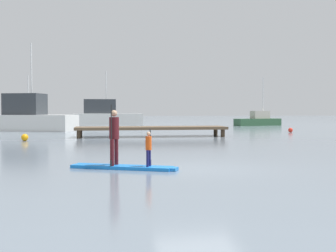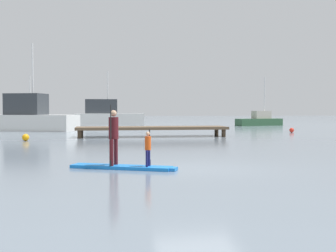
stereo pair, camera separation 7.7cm
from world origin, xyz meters
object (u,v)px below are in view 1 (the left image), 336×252
Objects in this scene: paddler_child_solo at (149,147)px; mooring_buoy_mid at (25,137)px; motor_boat_small_navy at (106,116)px; paddleboard_near at (124,167)px; mooring_buoy_near at (290,130)px; paddler_adult at (114,134)px; fishing_boat_green_midground at (258,120)px; trawler_grey_distant at (24,119)px; fishing_boat_white_large at (22,118)px.

mooring_buoy_mid is at bearing 113.89° from paddler_child_solo.
motor_boat_small_navy reaches higher than paddler_child_solo.
mooring_buoy_mid reaches higher than paddleboard_near.
paddler_child_solo is at bearing -125.11° from mooring_buoy_near.
paddler_adult is 0.31× the size of fishing_boat_green_midground.
fishing_boat_green_midground is 28.35m from trawler_grey_distant.
trawler_grey_distant is (-9.67, 41.28, -0.37)m from paddler_adult.
fishing_boat_white_large reaches higher than trawler_grey_distant.
mooring_buoy_mid is (-5.00, 12.62, 0.15)m from paddleboard_near.
trawler_grey_distant is (-10.67, 41.71, 0.01)m from paddler_child_solo.
mooring_buoy_near is at bearing 52.35° from paddler_adult.
mooring_buoy_near is 20.46m from mooring_buoy_mid.
paddler_child_solo is 14.14m from mooring_buoy_mid.
paddleboard_near is 26.63m from fishing_boat_white_large.
paddler_adult is at bearing -117.64° from fishing_boat_green_midground.
trawler_grey_distant reaches higher than mooring_buoy_near.
paddler_child_solo is at bearing -88.89° from motor_boat_small_navy.
paddleboard_near is at bearing 157.14° from paddler_child_solo.
paddler_adult is 0.18× the size of fishing_boat_white_large.
trawler_grey_distant is at bearing 104.35° from paddler_child_solo.
fishing_boat_white_large reaches higher than motor_boat_small_navy.
paddleboard_near is at bearing -89.96° from motor_boat_small_navy.
mooring_buoy_mid is (-19.39, -6.52, 0.02)m from mooring_buoy_near.
mooring_buoy_near is (14.39, 19.14, 0.13)m from paddleboard_near.
fishing_boat_green_midground is at bearing 18.44° from fishing_boat_white_large.
fishing_boat_green_midground reaches higher than mooring_buoy_mid.
fishing_boat_white_large is 1.21× the size of motor_boat_small_navy.
fishing_boat_white_large is at bearing 163.57° from mooring_buoy_near.
paddler_adult is (-0.28, 0.12, 1.01)m from paddleboard_near.
motor_boat_small_navy reaches higher than mooring_buoy_near.
paddler_child_solo is at bearing -72.59° from fishing_boat_white_large.
paddler_adult is at bearing -69.32° from mooring_buoy_mid.
mooring_buoy_near is (21.78, -6.42, -0.91)m from fishing_boat_white_large.
fishing_boat_white_large reaches higher than paddleboard_near.
mooring_buoy_near is at bearing 54.89° from paddler_child_solo.
motor_boat_small_navy is 22.32× the size of mooring_buoy_near.
paddleboard_near is 1.00m from paddler_child_solo.
motor_boat_small_navy reaches higher than fishing_boat_green_midground.
paddler_child_solo is 43.05m from trawler_grey_distant.
paddleboard_near is 8.72× the size of mooring_buoy_near.
motor_boat_small_navy is (-17.39, 4.41, 0.53)m from fishing_boat_green_midground.
paddleboard_near is at bearing -76.48° from trawler_grey_distant.
trawler_grey_distant reaches higher than fishing_boat_green_midground.
paddler_child_solo is 2.73× the size of mooring_buoy_mid.
paddler_child_solo is at bearing -22.81° from paddler_adult.
mooring_buoy_mid is (4.95, -28.79, -0.49)m from trawler_grey_distant.
paddleboard_near is at bearing -117.18° from fishing_boat_green_midground.
fishing_boat_green_midground is (17.37, 33.82, 0.57)m from paddleboard_near.
fishing_boat_white_large is 1.42× the size of trawler_grey_distant.
mooring_buoy_near is at bearing -42.44° from trawler_grey_distant.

